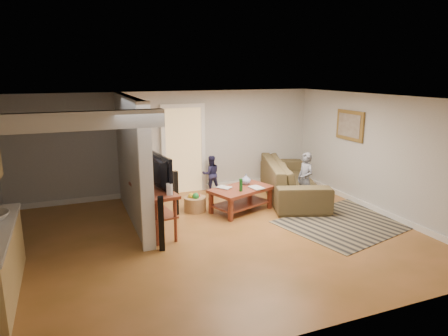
{
  "coord_description": "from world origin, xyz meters",
  "views": [
    {
      "loc": [
        -2.34,
        -6.4,
        2.94
      ],
      "look_at": [
        0.48,
        0.7,
        1.1
      ],
      "focal_mm": 32.0,
      "sensor_mm": 36.0,
      "label": 1
    }
  ],
  "objects_px": {
    "speaker_left": "(161,224)",
    "child": "(304,205)",
    "sofa": "(291,196)",
    "speaker_right": "(176,193)",
    "toy_basket": "(195,203)",
    "tv_console": "(154,192)",
    "coffee_table": "(241,193)",
    "toddler": "(211,191)"
  },
  "relations": [
    {
      "from": "toy_basket",
      "to": "child",
      "type": "distance_m",
      "value": 2.48
    },
    {
      "from": "sofa",
      "to": "child",
      "type": "bearing_deg",
      "value": -166.52
    },
    {
      "from": "sofa",
      "to": "speaker_left",
      "type": "relative_size",
      "value": 3.13
    },
    {
      "from": "sofa",
      "to": "speaker_right",
      "type": "xyz_separation_m",
      "value": [
        -2.93,
        -0.22,
        0.47
      ]
    },
    {
      "from": "coffee_table",
      "to": "toddler",
      "type": "xyz_separation_m",
      "value": [
        -0.13,
        1.58,
        -0.4
      ]
    },
    {
      "from": "speaker_right",
      "to": "toddler",
      "type": "height_order",
      "value": "speaker_right"
    },
    {
      "from": "tv_console",
      "to": "child",
      "type": "relative_size",
      "value": 1.18
    },
    {
      "from": "tv_console",
      "to": "child",
      "type": "xyz_separation_m",
      "value": [
        3.47,
        0.32,
        -0.78
      ]
    },
    {
      "from": "tv_console",
      "to": "toddler",
      "type": "relative_size",
      "value": 1.54
    },
    {
      "from": "coffee_table",
      "to": "speaker_left",
      "type": "height_order",
      "value": "speaker_left"
    },
    {
      "from": "tv_console",
      "to": "speaker_right",
      "type": "height_order",
      "value": "tv_console"
    },
    {
      "from": "child",
      "to": "sofa",
      "type": "bearing_deg",
      "value": 168.85
    },
    {
      "from": "sofa",
      "to": "speaker_right",
      "type": "bearing_deg",
      "value": 113.37
    },
    {
      "from": "coffee_table",
      "to": "toy_basket",
      "type": "distance_m",
      "value": 1.03
    },
    {
      "from": "sofa",
      "to": "speaker_right",
      "type": "relative_size",
      "value": 3.13
    },
    {
      "from": "sofa",
      "to": "speaker_left",
      "type": "distance_m",
      "value": 4.06
    },
    {
      "from": "speaker_right",
      "to": "toddler",
      "type": "relative_size",
      "value": 1.03
    },
    {
      "from": "toy_basket",
      "to": "child",
      "type": "xyz_separation_m",
      "value": [
        2.42,
        -0.54,
        -0.18
      ]
    },
    {
      "from": "sofa",
      "to": "toddler",
      "type": "bearing_deg",
      "value": 76.23
    },
    {
      "from": "tv_console",
      "to": "speaker_left",
      "type": "bearing_deg",
      "value": -103.02
    },
    {
      "from": "child",
      "to": "speaker_left",
      "type": "bearing_deg",
      "value": -77.81
    },
    {
      "from": "tv_console",
      "to": "speaker_left",
      "type": "relative_size",
      "value": 1.5
    },
    {
      "from": "sofa",
      "to": "child",
      "type": "xyz_separation_m",
      "value": [
        -0.07,
        -0.69,
        0.0
      ]
    },
    {
      "from": "tv_console",
      "to": "child",
      "type": "bearing_deg",
      "value": -3.03
    },
    {
      "from": "toy_basket",
      "to": "child",
      "type": "bearing_deg",
      "value": -12.64
    },
    {
      "from": "sofa",
      "to": "toy_basket",
      "type": "distance_m",
      "value": 2.5
    },
    {
      "from": "tv_console",
      "to": "toddler",
      "type": "xyz_separation_m",
      "value": [
        1.86,
        2.09,
        -0.78
      ]
    },
    {
      "from": "speaker_left",
      "to": "speaker_right",
      "type": "relative_size",
      "value": 1.0
    },
    {
      "from": "coffee_table",
      "to": "sofa",
      "type": "bearing_deg",
      "value": 17.79
    },
    {
      "from": "speaker_left",
      "to": "child",
      "type": "xyz_separation_m",
      "value": [
        3.53,
        1.13,
        -0.47
      ]
    },
    {
      "from": "sofa",
      "to": "coffee_table",
      "type": "height_order",
      "value": "coffee_table"
    },
    {
      "from": "toy_basket",
      "to": "speaker_right",
      "type": "bearing_deg",
      "value": -170.82
    },
    {
      "from": "toddler",
      "to": "speaker_right",
      "type": "bearing_deg",
      "value": 51.64
    },
    {
      "from": "tv_console",
      "to": "toy_basket",
      "type": "xyz_separation_m",
      "value": [
        1.05,
        0.87,
        -0.61
      ]
    },
    {
      "from": "speaker_left",
      "to": "child",
      "type": "height_order",
      "value": "speaker_left"
    },
    {
      "from": "toddler",
      "to": "tv_console",
      "type": "bearing_deg",
      "value": 54.04
    },
    {
      "from": "speaker_left",
      "to": "toddler",
      "type": "height_order",
      "value": "speaker_left"
    },
    {
      "from": "tv_console",
      "to": "toy_basket",
      "type": "distance_m",
      "value": 1.49
    },
    {
      "from": "sofa",
      "to": "speaker_right",
      "type": "height_order",
      "value": "speaker_right"
    },
    {
      "from": "tv_console",
      "to": "speaker_right",
      "type": "xyz_separation_m",
      "value": [
        0.6,
        0.79,
        -0.31
      ]
    },
    {
      "from": "speaker_left",
      "to": "toy_basket",
      "type": "height_order",
      "value": "speaker_left"
    },
    {
      "from": "speaker_right",
      "to": "speaker_left",
      "type": "bearing_deg",
      "value": -124.84
    }
  ]
}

